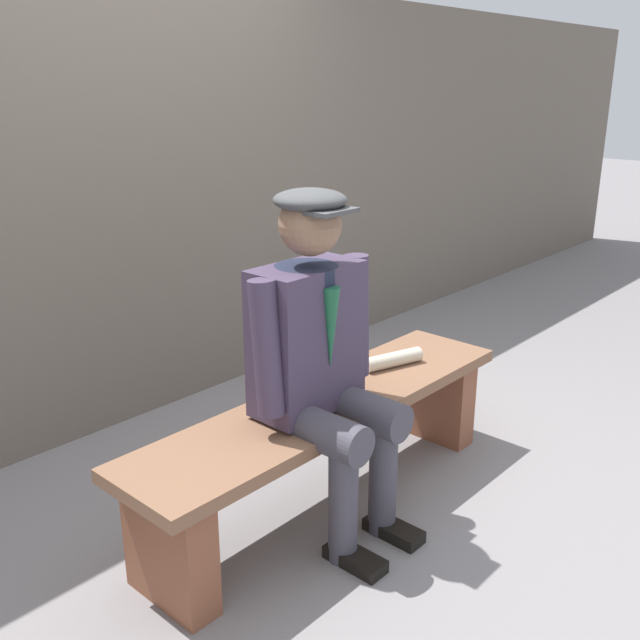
% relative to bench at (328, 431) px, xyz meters
% --- Properties ---
extents(ground_plane, '(30.00, 30.00, 0.00)m').
position_rel_bench_xyz_m(ground_plane, '(0.00, 0.00, -0.34)').
color(ground_plane, gray).
extents(bench, '(1.88, 0.44, 0.48)m').
position_rel_bench_xyz_m(bench, '(0.00, 0.00, 0.00)').
color(bench, brown).
rests_on(bench, ground).
extents(seated_man, '(0.59, 0.59, 1.34)m').
position_rel_bench_xyz_m(seated_man, '(0.12, 0.07, 0.41)').
color(seated_man, '#41344C').
rests_on(seated_man, ground).
extents(rolled_magazine, '(0.30, 0.15, 0.07)m').
position_rel_bench_xyz_m(rolled_magazine, '(-0.46, -0.02, 0.18)').
color(rolled_magazine, beige).
rests_on(rolled_magazine, bench).
extents(stadium_wall, '(12.00, 0.24, 2.21)m').
position_rel_bench_xyz_m(stadium_wall, '(0.00, -1.42, 0.77)').
color(stadium_wall, '#665D52').
rests_on(stadium_wall, ground).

